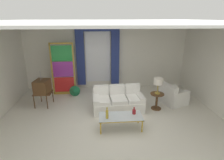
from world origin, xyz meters
name	(u,v)px	position (x,y,z in m)	size (l,w,h in m)	color
ground_plane	(112,120)	(0.00, 0.00, 0.00)	(16.00, 16.00, 0.00)	silver
wall_rear	(106,55)	(0.00, 3.06, 1.50)	(8.00, 0.12, 3.00)	white
wall_right	(217,68)	(3.66, 0.60, 1.50)	(0.12, 7.00, 3.00)	white
ceiling_slab	(110,21)	(0.00, 0.80, 3.02)	(8.00, 7.60, 0.04)	white
curtained_window	(98,51)	(-0.39, 2.89, 1.74)	(2.00, 0.17, 2.70)	white
couch_white_long	(118,101)	(0.28, 0.76, 0.30)	(1.80, 1.01, 0.86)	white
coffee_table	(121,117)	(0.22, -0.49, 0.37)	(1.26, 0.58, 0.41)	silver
bottle_blue_decanter	(134,111)	(0.64, -0.39, 0.49)	(0.11, 0.11, 0.22)	maroon
bottle_crystal_tall	(107,114)	(-0.18, -0.59, 0.55)	(0.08, 0.08, 0.35)	gold
vintage_tv	(42,87)	(-2.44, 1.25, 0.73)	(0.62, 0.66, 1.35)	brown
armchair_white	(173,96)	(2.42, 1.02, 0.29)	(1.05, 1.03, 0.80)	white
stained_glass_divider	(63,70)	(-1.84, 2.27, 1.06)	(0.95, 0.05, 2.20)	gold
peacock_figurine	(74,92)	(-1.39, 1.96, 0.22)	(0.44, 0.60, 0.50)	beige
round_side_table	(157,100)	(1.66, 0.63, 0.36)	(0.48, 0.48, 0.59)	brown
table_lamp_brass	(158,82)	(1.66, 0.63, 1.03)	(0.32, 0.32, 0.57)	#B29338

